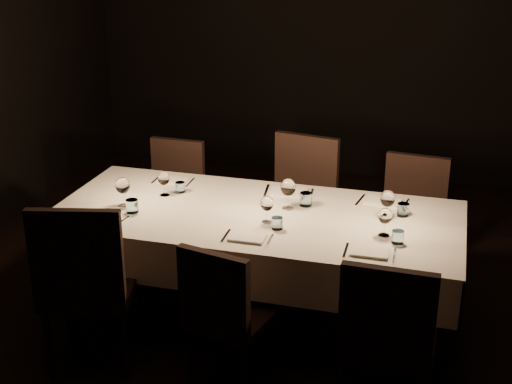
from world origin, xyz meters
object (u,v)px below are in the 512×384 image
(chair_near_left, at_px, (86,280))
(chair_near_center, at_px, (224,310))
(chair_near_right, at_px, (388,336))
(chair_far_right, at_px, (411,216))
(chair_far_left, at_px, (174,192))
(chair_far_center, at_px, (299,200))
(dining_table, at_px, (256,224))

(chair_near_left, bearing_deg, chair_near_center, 168.57)
(chair_near_right, relative_size, chair_far_right, 1.04)
(chair_near_center, xyz_separation_m, chair_far_left, (-0.91, 1.54, 0.01))
(chair_near_left, relative_size, chair_far_right, 1.14)
(chair_near_left, xyz_separation_m, chair_far_center, (0.88, 1.54, -0.02))
(chair_near_center, xyz_separation_m, chair_far_center, (0.08, 1.51, 0.06))
(dining_table, bearing_deg, chair_far_center, 82.39)
(dining_table, bearing_deg, chair_far_right, 42.05)
(chair_far_center, bearing_deg, chair_far_left, -172.07)
(chair_far_right, bearing_deg, chair_near_right, -84.08)
(dining_table, relative_size, chair_far_center, 2.49)
(chair_near_right, xyz_separation_m, chair_far_center, (-0.81, 1.58, 0.02))
(chair_near_left, bearing_deg, chair_far_center, -133.77)
(chair_near_right, distance_m, chair_far_right, 1.62)
(chair_near_left, xyz_separation_m, chair_near_center, (0.80, 0.03, -0.08))
(dining_table, relative_size, chair_near_left, 2.39)
(dining_table, bearing_deg, chair_near_center, -88.24)
(chair_far_left, height_order, chair_far_right, chair_far_right)
(dining_table, relative_size, chair_far_right, 2.73)
(chair_far_left, bearing_deg, chair_far_right, 1.71)
(dining_table, bearing_deg, chair_near_right, -41.35)
(chair_far_center, distance_m, chair_far_right, 0.80)
(chair_far_left, distance_m, chair_far_right, 1.80)
(dining_table, height_order, chair_near_right, chair_near_right)
(chair_near_left, height_order, chair_far_right, chair_near_left)
(dining_table, xyz_separation_m, chair_near_right, (0.91, -0.80, -0.16))
(chair_near_left, height_order, chair_near_right, chair_near_left)
(dining_table, height_order, chair_far_center, chair_far_center)
(chair_near_center, xyz_separation_m, chair_far_right, (0.88, 1.54, 0.02))
(chair_far_left, bearing_deg, chair_near_left, -84.35)
(chair_far_right, bearing_deg, chair_near_center, -114.07)
(chair_near_left, relative_size, chair_near_right, 1.10)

